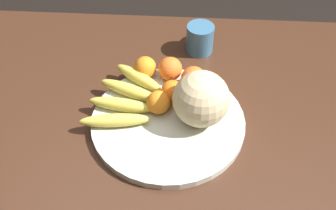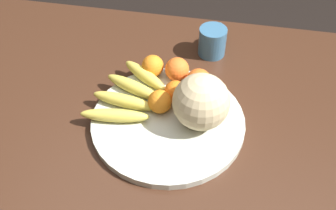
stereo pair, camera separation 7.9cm
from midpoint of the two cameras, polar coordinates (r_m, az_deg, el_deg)
name	(u,v)px [view 1 (the left image)]	position (r m, az deg, el deg)	size (l,w,h in m)	color
kitchen_table	(190,144)	(1.05, 1.11, -5.81)	(1.62, 0.93, 0.72)	#3D2316
fruit_bowl	(168,121)	(0.97, -2.31, -2.47)	(0.38, 0.38, 0.02)	beige
melon	(201,99)	(0.92, 2.39, 0.82)	(0.14, 0.14, 0.14)	beige
banana_bunch	(127,98)	(1.00, -8.24, 0.93)	(0.20, 0.24, 0.03)	#473819
orange_front_left	(194,79)	(1.02, 1.53, 3.67)	(0.07, 0.07, 0.07)	orange
orange_front_right	(145,67)	(1.06, -5.45, 5.37)	(0.06, 0.06, 0.06)	orange
orange_mid_center	(170,69)	(1.05, -1.83, 5.18)	(0.06, 0.06, 0.06)	orange
orange_back_left	(158,102)	(0.96, -3.75, 0.27)	(0.06, 0.06, 0.06)	orange
orange_back_right	(172,91)	(0.99, -1.66, 1.91)	(0.06, 0.06, 0.06)	orange
ceramic_mug	(200,38)	(1.17, 2.77, 9.62)	(0.08, 0.11, 0.09)	#386689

